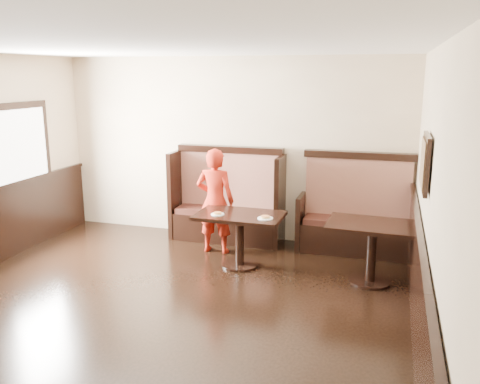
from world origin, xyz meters
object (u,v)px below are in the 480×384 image
at_px(booth_neighbor, 355,219).
at_px(table_main, 240,226).
at_px(table_neighbor, 372,239).
at_px(child, 215,201).
at_px(booth_main, 228,206).

relative_size(booth_neighbor, table_main, 1.43).
bearing_deg(table_main, table_neighbor, -1.36).
bearing_deg(child, table_main, 136.37).
bearing_deg(table_neighbor, booth_main, 155.97).
height_order(booth_main, table_main, booth_main).
distance_m(table_main, child, 0.70).
bearing_deg(booth_neighbor, child, -162.41).
bearing_deg(table_neighbor, child, 169.81).
xyz_separation_m(booth_main, child, (0.01, -0.62, 0.23)).
distance_m(booth_main, table_neighbor, 2.50).
distance_m(booth_neighbor, child, 2.05).
bearing_deg(table_neighbor, table_main, -179.54).
distance_m(booth_main, table_main, 1.17).
distance_m(table_main, table_neighbor, 1.72).
bearing_deg(booth_neighbor, booth_main, 179.95).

